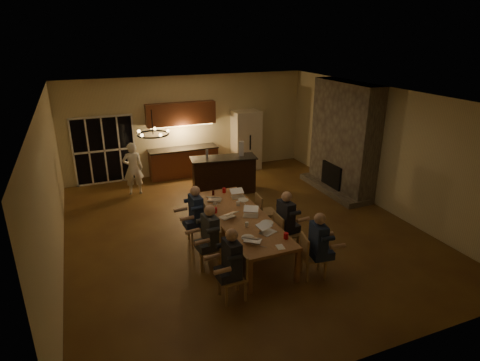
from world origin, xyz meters
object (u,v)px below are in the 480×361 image
chair_left_mid (210,247)px  person_left_far (196,215)px  chair_right_mid (287,233)px  redcup_mid (215,210)px  mug_mid (238,203)px  mug_back (215,202)px  bar_island (224,175)px  redcup_near (286,236)px  dining_table (241,232)px  person_right_mid (286,222)px  can_cola (213,193)px  chair_left_near (232,277)px  person_left_mid (210,237)px  can_silver (261,229)px  bar_blender (241,149)px  redcup_far (224,190)px  laptop_a (253,236)px  plate_near (267,223)px  chair_right_far (266,212)px  laptop_c (227,212)px  mug_front (247,224)px  chair_left_far (198,224)px  chandelier (153,134)px  person_left_near (232,264)px  laptop_b (268,228)px  bar_bottle (207,154)px  person_right_near (318,246)px  refrigerator (246,140)px  laptop_d (251,211)px  plate_far (243,200)px  plate_left (248,238)px  chair_right_near (314,256)px  laptop_f (238,193)px  standing_person (133,169)px

chair_left_mid → person_left_far: 1.07m
chair_right_mid → redcup_mid: chair_right_mid is taller
mug_mid → mug_back: bearing=151.8°
bar_island → redcup_near: size_ratio=15.72×
dining_table → person_right_mid: bearing=-29.4°
person_right_mid → can_cola: bearing=24.0°
chair_right_mid → person_right_mid: (-0.01, 0.06, 0.24)m
chair_left_near → person_left_mid: (-0.03, 1.09, 0.24)m
can_silver → bar_blender: (1.19, 3.93, 0.48)m
chair_left_near → redcup_far: bearing=161.1°
mug_mid → redcup_mid: (-0.61, -0.17, 0.01)m
laptop_a → redcup_far: (0.33, 2.48, -0.05)m
person_left_mid → redcup_mid: person_left_mid is taller
person_left_far → plate_near: person_left_far is taller
chair_right_far → laptop_c: size_ratio=2.78×
chair_left_mid → mug_front: (0.80, 0.01, 0.36)m
chair_left_far → chair_right_far: bearing=93.8°
person_left_far → chandelier: size_ratio=2.36×
person_left_near → laptop_a: (0.63, 0.53, 0.17)m
chair_left_mid → mug_mid: (1.02, 1.06, 0.36)m
chair_left_mid → laptop_b: size_ratio=2.78×
mug_mid → bar_bottle: bar_bottle is taller
laptop_b → redcup_far: size_ratio=2.67×
person_left_near → person_left_mid: (-0.04, 1.08, 0.00)m
mug_back → chandelier: bearing=-148.9°
chair_left_near → person_right_near: bearing=88.2°
refrigerator → person_left_mid: (-3.11, -5.50, -0.31)m
laptop_d → mug_front: bearing=-93.9°
mug_front → plate_far: mug_front is taller
chair_left_mid → laptop_c: laptop_c is taller
person_left_mid → bar_blender: 4.30m
chair_left_near → can_silver: (0.95, 0.83, 0.37)m
chair_right_far → plate_left: (-1.15, -1.53, 0.31)m
mug_front → person_left_near: bearing=-124.2°
refrigerator → mug_back: bearing=-121.6°
chair_right_near → chair_right_far: same height
mug_front → plate_left: size_ratio=0.39×
refrigerator → chandelier: 6.65m
bar_blender → laptop_a: bearing=-89.9°
bar_bottle → laptop_f: bearing=-89.3°
standing_person → plate_far: size_ratio=6.26×
chair_left_near → laptop_b: 1.34m
chair_left_near → standing_person: bearing=-172.5°
bar_island → plate_left: (-1.00, -4.10, 0.22)m
dining_table → plate_left: bearing=-104.8°
bar_island → chair_right_far: 2.58m
person_left_mid → mug_mid: size_ratio=13.80×
chair_left_mid → can_cola: 2.02m
mug_front → redcup_far: size_ratio=0.83×
laptop_a → can_silver: (0.31, 0.29, -0.05)m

